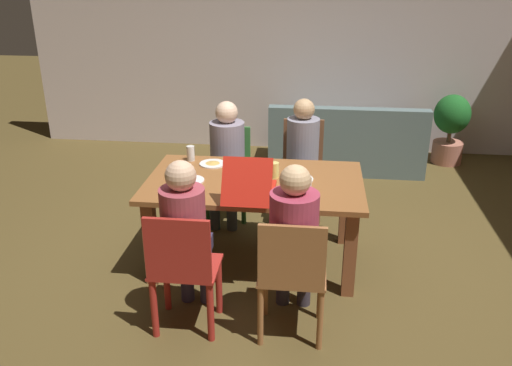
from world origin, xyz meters
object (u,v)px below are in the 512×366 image
object	(u,v)px
drinking_glass_2	(274,170)
potted_plant	(451,125)
chair_1	(292,274)
person_1	(294,235)
drinking_glass_0	(191,153)
person_2	(302,152)
person_0	(226,152)
person_3	(186,230)
chair_0	(229,169)
plate_0	(213,163)
drinking_glass_1	(307,184)
plate_1	(299,179)
pizza_box_0	(251,187)
plate_2	(190,180)
chair_2	(302,166)
couch	(345,145)
dining_table	(255,193)
chair_3	(183,270)

from	to	relation	value
drinking_glass_2	potted_plant	distance (m)	3.30
chair_1	person_1	world-z (taller)	person_1
drinking_glass_0	person_2	bearing A→B (deg)	25.49
person_0	person_3	world-z (taller)	person_3
chair_0	plate_0	size ratio (longest dim) A/B	3.83
drinking_glass_0	drinking_glass_1	bearing A→B (deg)	-28.48
chair_0	chair_1	xyz separation A→B (m)	(0.72, -1.93, 0.04)
person_3	plate_1	bearing A→B (deg)	51.48
pizza_box_0	drinking_glass_0	world-z (taller)	pizza_box_0
plate_2	drinking_glass_2	distance (m)	0.69
drinking_glass_1	drinking_glass_2	world-z (taller)	drinking_glass_2
chair_1	chair_2	world-z (taller)	chair_2
drinking_glass_1	pizza_box_0	bearing A→B (deg)	-166.76
person_1	couch	xyz separation A→B (m)	(0.49, 3.24, -0.43)
couch	person_0	bearing A→B (deg)	-127.50
plate_2	drinking_glass_1	distance (m)	0.94
person_0	plate_1	xyz separation A→B (m)	(0.72, -0.75, 0.06)
dining_table	drinking_glass_1	distance (m)	0.49
chair_3	pizza_box_0	distance (m)	0.87
plate_2	potted_plant	distance (m)	3.86
plate_2	potted_plant	bearing A→B (deg)	46.11
person_1	person_3	size ratio (longest dim) A/B	1.00
chair_2	potted_plant	world-z (taller)	chair_2
drinking_glass_2	plate_1	bearing A→B (deg)	-9.64
person_2	person_1	bearing A→B (deg)	-90.00
person_1	drinking_glass_2	xyz separation A→B (m)	(-0.21, 0.93, 0.09)
chair_2	person_2	size ratio (longest dim) A/B	0.80
chair_3	plate_2	xyz separation A→B (m)	(-0.15, 0.91, 0.27)
plate_1	person_1	bearing A→B (deg)	-89.89
chair_3	drinking_glass_2	xyz separation A→B (m)	(0.52, 1.07, 0.32)
person_2	chair_3	xyz separation A→B (m)	(-0.72, -1.85, -0.22)
chair_1	plate_1	xyz separation A→B (m)	(-0.00, 1.04, 0.25)
potted_plant	plate_1	bearing A→B (deg)	-124.19
couch	plate_0	bearing A→B (deg)	-121.25
person_2	potted_plant	xyz separation A→B (m)	(1.79, 1.83, -0.21)
plate_0	plate_2	xyz separation A→B (m)	(-0.11, -0.40, -0.00)
person_3	couch	world-z (taller)	person_3
person_1	drinking_glass_2	world-z (taller)	person_1
dining_table	potted_plant	world-z (taller)	potted_plant
chair_2	drinking_glass_1	world-z (taller)	chair_2
chair_1	drinking_glass_0	distance (m)	1.73
chair_1	pizza_box_0	bearing A→B (deg)	115.98
person_0	potted_plant	xyz separation A→B (m)	(2.52, 1.89, -0.20)
drinking_glass_0	drinking_glass_1	world-z (taller)	drinking_glass_0
person_2	plate_2	world-z (taller)	person_2
pizza_box_0	chair_1	bearing A→B (deg)	-64.02
plate_2	drinking_glass_1	world-z (taller)	drinking_glass_1
person_0	person_1	size ratio (longest dim) A/B	0.95
drinking_glass_2	potted_plant	world-z (taller)	potted_plant
drinking_glass_1	person_2	bearing A→B (deg)	93.51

